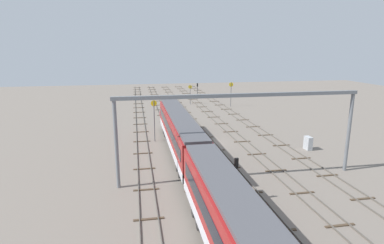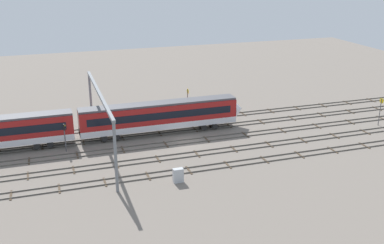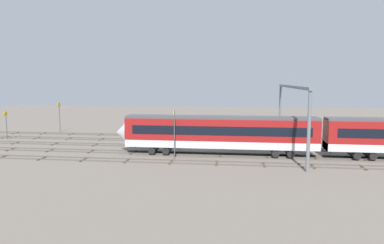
{
  "view_description": "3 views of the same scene",
  "coord_description": "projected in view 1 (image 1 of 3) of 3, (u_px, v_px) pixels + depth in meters",
  "views": [
    {
      "loc": [
        -40.72,
        10.0,
        12.98
      ],
      "look_at": [
        2.98,
        2.03,
        2.5
      ],
      "focal_mm": 29.31,
      "sensor_mm": 36.0,
      "label": 1
    },
    {
      "loc": [
        -18.91,
        -60.09,
        25.21
      ],
      "look_at": [
        0.86,
        0.05,
        3.0
      ],
      "focal_mm": 43.38,
      "sensor_mm": 36.0,
      "label": 2
    },
    {
      "loc": [
        -4.72,
        48.78,
        9.51
      ],
      "look_at": [
        1.28,
        0.68,
        3.69
      ],
      "focal_mm": 32.99,
      "sensor_mm": 36.0,
      "label": 3
    }
  ],
  "objects": [
    {
      "name": "overhead_gantry",
      "position": [
        241.0,
        112.0,
        30.5
      ],
      "size": [
        0.4,
        24.65,
        8.75
      ],
      "color": "slate",
      "rests_on": "ground"
    },
    {
      "name": "ground_plane",
      "position": [
        210.0,
        144.0,
        43.72
      ],
      "size": [
        153.62,
        153.62,
        0.0
      ],
      "primitive_type": "plane",
      "color": "slate"
    },
    {
      "name": "track_second_near",
      "position": [
        242.0,
        141.0,
        44.52
      ],
      "size": [
        137.62,
        2.4,
        0.16
      ],
      "color": "#59544C",
      "rests_on": "ground"
    },
    {
      "name": "track_far_background",
      "position": [
        142.0,
        147.0,
        42.06
      ],
      "size": [
        137.62,
        2.4,
        0.16
      ],
      "color": "#59544C",
      "rests_on": "ground"
    },
    {
      "name": "signal_light_trackside_departure",
      "position": [
        197.0,
        88.0,
        83.31
      ],
      "size": [
        0.31,
        0.32,
        3.94
      ],
      "color": "#4C4C51",
      "rests_on": "ground"
    },
    {
      "name": "speed_sign_near_foreground",
      "position": [
        231.0,
        91.0,
        70.76
      ],
      "size": [
        0.14,
        0.98,
        5.49
      ],
      "color": "#4C4C51",
      "rests_on": "ground"
    },
    {
      "name": "track_with_train",
      "position": [
        177.0,
        145.0,
        42.88
      ],
      "size": [
        137.62,
        2.4,
        0.16
      ],
      "color": "#59544C",
      "rests_on": "ground"
    },
    {
      "name": "speed_sign_mid_trackside",
      "position": [
        154.0,
        116.0,
        44.01
      ],
      "size": [
        0.14,
        0.85,
        5.92
      ],
      "color": "#4C4C51",
      "rests_on": "ground"
    },
    {
      "name": "relay_cabinet",
      "position": [
        308.0,
        143.0,
        40.97
      ],
      "size": [
        1.26,
        0.65,
        1.74
      ],
      "color": "#B2B7BC",
      "rests_on": "ground"
    },
    {
      "name": "track_near_foreground",
      "position": [
        273.0,
        140.0,
        45.34
      ],
      "size": [
        137.62,
        2.4,
        0.16
      ],
      "color": "#59544C",
      "rests_on": "ground"
    },
    {
      "name": "signal_light_trackside_approach",
      "position": [
        236.0,
        173.0,
        26.53
      ],
      "size": [
        0.31,
        0.32,
        4.02
      ],
      "color": "#4C4C51",
      "rests_on": "ground"
    },
    {
      "name": "speed_sign_far_trackside",
      "position": [
        190.0,
        92.0,
        73.7
      ],
      "size": [
        0.14,
        0.85,
        4.55
      ],
      "color": "#4C4C51",
      "rests_on": "ground"
    },
    {
      "name": "track_middle",
      "position": [
        210.0,
        143.0,
        43.7
      ],
      "size": [
        137.62,
        2.4,
        0.16
      ],
      "color": "#59544C",
      "rests_on": "ground"
    }
  ]
}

